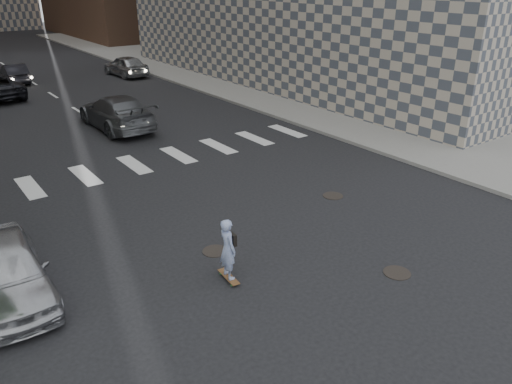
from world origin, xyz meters
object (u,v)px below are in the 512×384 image
silver_sedan (8,271)px  traffic_car_d (126,66)px  skateboarder (228,249)px  traffic_car_b (116,112)px  traffic_car_e (15,73)px

silver_sedan → traffic_car_d: size_ratio=0.93×
skateboarder → traffic_car_b: skateboarder is taller
traffic_car_d → traffic_car_e: bearing=-21.0°
skateboarder → silver_sedan: bearing=157.7°
traffic_car_d → traffic_car_e: traffic_car_d is taller
skateboarder → traffic_car_d: skateboarder is taller
traffic_car_d → silver_sedan: bearing=57.2°
traffic_car_b → traffic_car_d: traffic_car_b is taller
skateboarder → traffic_car_e: 29.78m
skateboarder → silver_sedan: skateboarder is taller
silver_sedan → traffic_car_d: bearing=64.7°
traffic_car_b → silver_sedan: bearing=58.2°
skateboarder → traffic_car_e: bearing=92.6°
traffic_car_b → traffic_car_e: 15.24m
skateboarder → silver_sedan: 5.14m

